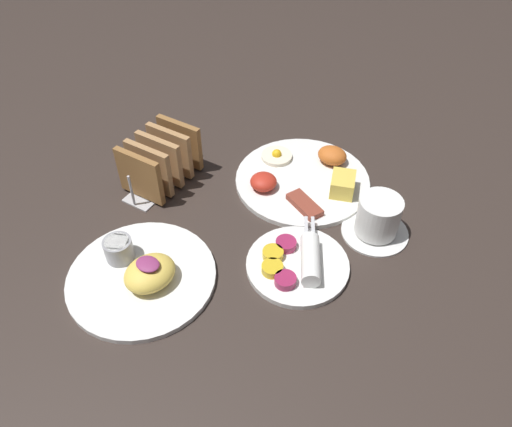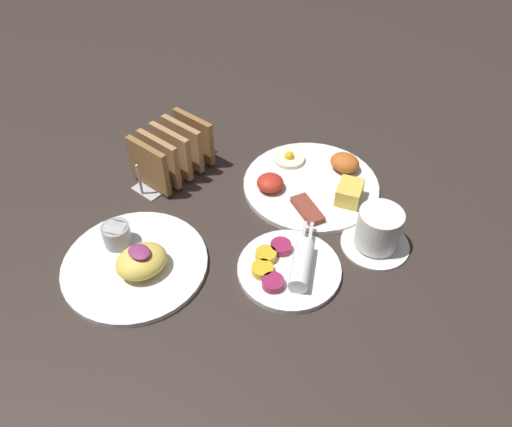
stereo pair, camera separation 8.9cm
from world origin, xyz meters
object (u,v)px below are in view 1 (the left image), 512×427
Objects in this scene: plate_condiments at (297,264)px; coffee_cup at (378,219)px; plate_foreground at (141,273)px; toast_rack at (160,161)px; plate_breakfast at (305,178)px.

plate_condiments is 0.17m from coffee_cup.
plate_foreground is 0.42m from coffee_cup.
plate_foreground is 2.04× the size of coffee_cup.
plate_foreground is 0.25m from toast_rack.
coffee_cup is (0.29, 0.30, 0.02)m from plate_foreground.
coffee_cup reaches higher than plate_foreground.
plate_breakfast is 1.42× the size of plate_condiments.
plate_condiments is 1.56× the size of coffee_cup.
plate_condiments is at bearing -10.52° from toast_rack.
toast_rack is at bearing 120.91° from plate_foreground.
plate_foreground reaches higher than plate_condiments.
plate_breakfast is 0.18m from coffee_cup.
toast_rack is at bearing -149.80° from plate_breakfast.
plate_condiments is 0.34m from toast_rack.
toast_rack is (-0.25, -0.14, 0.04)m from plate_breakfast.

